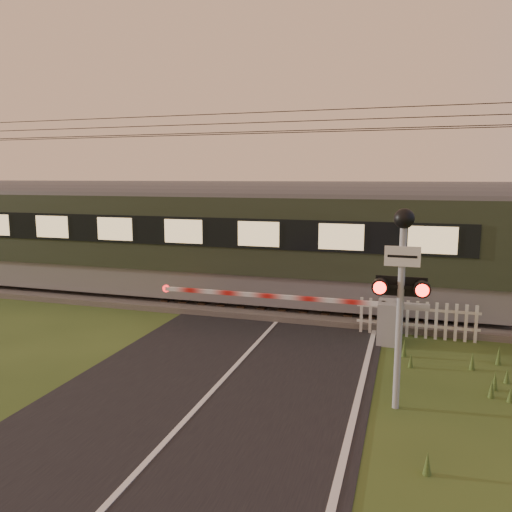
% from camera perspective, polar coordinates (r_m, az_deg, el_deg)
% --- Properties ---
extents(ground, '(160.00, 160.00, 0.00)m').
position_cam_1_polar(ground, '(10.18, -4.84, -15.06)').
color(ground, '#2D441A').
rests_on(ground, ground).
extents(road, '(6.00, 140.00, 0.03)m').
position_cam_1_polar(road, '(9.98, -5.26, -15.53)').
color(road, black).
rests_on(road, ground).
extents(track_bed, '(140.00, 3.40, 0.39)m').
position_cam_1_polar(track_bed, '(16.04, 3.90, -5.73)').
color(track_bed, '#47423D').
rests_on(track_bed, ground).
extents(overhead_wires, '(120.00, 0.62, 0.62)m').
position_cam_1_polar(overhead_wires, '(15.59, 4.13, 14.82)').
color(overhead_wires, black).
rests_on(overhead_wires, ground).
extents(boom_gate, '(7.27, 0.82, 1.09)m').
position_cam_1_polar(boom_gate, '(13.10, 13.22, -6.92)').
color(boom_gate, gray).
rests_on(boom_gate, ground).
extents(crossing_signal, '(0.92, 0.37, 3.62)m').
position_cam_1_polar(crossing_signal, '(9.04, 16.30, -1.92)').
color(crossing_signal, gray).
rests_on(crossing_signal, ground).
extents(picket_fence, '(3.08, 0.08, 0.97)m').
position_cam_1_polar(picket_fence, '(13.71, 17.90, -6.90)').
color(picket_fence, silver).
rests_on(picket_fence, ground).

